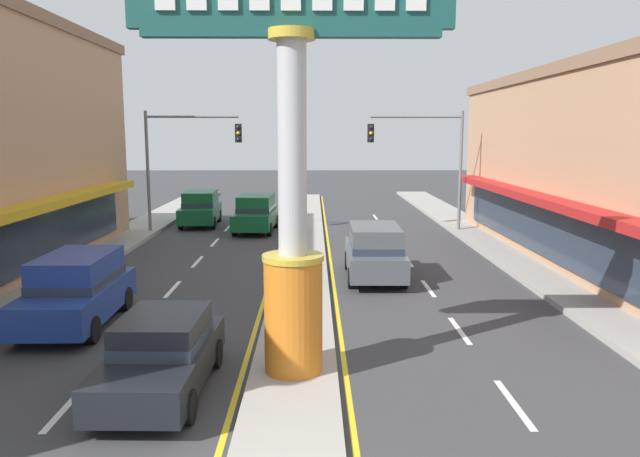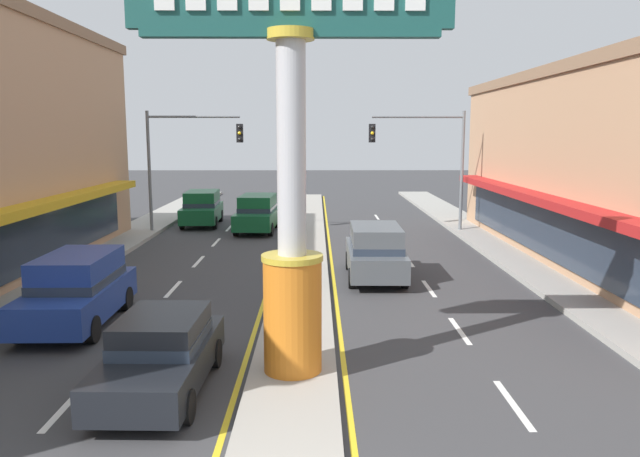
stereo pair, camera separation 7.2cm
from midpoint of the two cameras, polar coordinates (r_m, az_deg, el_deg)
name	(u,v)px [view 2 (the right image)]	position (r m, az deg, el deg)	size (l,w,h in m)	color
median_strip	(304,260)	(24.69, -1.42, -2.90)	(1.85, 52.00, 0.14)	#A39E93
sidewalk_left	(66,270)	(24.52, -22.41, -3.61)	(2.41, 60.00, 0.18)	#9E9B93
sidewalk_right	(539,270)	(24.19, 19.68, -3.62)	(2.41, 60.00, 0.18)	#9E9B93
lane_markings	(303,269)	(23.38, -1.48, -3.73)	(8.59, 52.00, 0.01)	silver
district_sign	(292,170)	(12.40, -2.49, 5.41)	(6.32, 1.27, 8.50)	orange
traffic_light_left_side	(183,150)	(31.82, -12.47, 7.10)	(4.86, 0.46, 6.20)	slate
traffic_light_right_side	(428,150)	(31.80, 10.04, 7.17)	(4.86, 0.46, 6.20)	slate
suv_near_right_lane	(257,213)	(32.27, -5.75, 1.47)	(2.15, 4.70, 1.90)	#14562D
suv_far_right_lane	(375,251)	(21.69, 5.24, -2.12)	(2.02, 4.63, 1.90)	#4C5156
suv_near_left_lane	(77,289)	(17.68, -21.43, -5.20)	(2.02, 4.63, 1.90)	navy
sedan_mid_left_lane	(161,353)	(12.79, -14.32, -11.08)	(1.92, 4.34, 1.53)	black
suv_far_left_oncoming	(202,208)	(34.96, -10.81, 1.91)	(2.13, 4.68, 1.90)	#14562D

